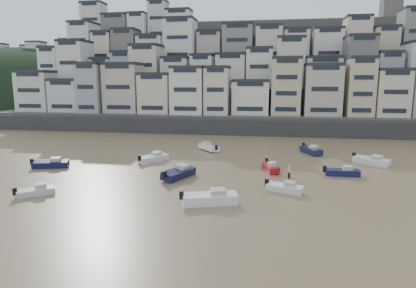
% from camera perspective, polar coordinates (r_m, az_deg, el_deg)
% --- Properties ---
extents(sea_strip, '(340.00, 340.00, 0.00)m').
position_cam_1_polar(sea_strip, '(206.78, -28.21, 5.42)').
color(sea_strip, '#495B69').
rests_on(sea_strip, ground).
extents(harbor_wall, '(140.00, 3.00, 3.50)m').
position_cam_1_polar(harbor_wall, '(84.25, 5.27, 2.60)').
color(harbor_wall, '#38383A').
rests_on(harbor_wall, ground).
extents(hillside, '(141.04, 66.00, 50.00)m').
position_cam_1_polar(hillside, '(123.15, 9.02, 10.15)').
color(hillside, '#4C4C47').
rests_on(hillside, ground).
extents(headland, '(216.00, 135.00, 53.33)m').
position_cam_1_polar(headland, '(189.81, -26.45, 5.25)').
color(headland, black).
rests_on(headland, ground).
extents(boat_a, '(6.46, 3.79, 1.68)m').
position_cam_1_polar(boat_a, '(38.20, 0.29, -8.06)').
color(boat_a, white).
rests_on(boat_a, ground).
extents(boat_b, '(4.71, 2.93, 1.22)m').
position_cam_1_polar(boat_b, '(43.07, 11.70, -6.47)').
color(boat_b, white).
rests_on(boat_b, ground).
extents(boat_c, '(4.15, 6.22, 1.62)m').
position_cam_1_polar(boat_c, '(48.00, -4.54, -4.31)').
color(boat_c, '#13153C').
rests_on(boat_c, ground).
extents(boat_d, '(4.83, 1.62, 1.31)m').
position_cam_1_polar(boat_d, '(52.22, 19.96, -3.89)').
color(boat_d, '#151741').
rests_on(boat_d, ground).
extents(boat_e, '(2.83, 5.21, 1.35)m').
position_cam_1_polar(boat_e, '(52.20, 9.62, -3.39)').
color(boat_e, maroon).
rests_on(boat_e, ground).
extents(boat_f, '(4.52, 5.51, 1.48)m').
position_cam_1_polar(boat_f, '(57.74, -8.43, -1.98)').
color(boat_f, silver).
rests_on(boat_f, ground).
extents(boat_g, '(5.64, 4.93, 1.55)m').
position_cam_1_polar(boat_g, '(60.33, 23.82, -2.20)').
color(boat_g, white).
rests_on(boat_g, ground).
extents(boat_h, '(4.83, 5.30, 1.48)m').
position_cam_1_polar(boat_h, '(65.90, 0.11, -0.37)').
color(boat_h, white).
rests_on(boat_h, ground).
extents(boat_i, '(3.95, 5.94, 1.54)m').
position_cam_1_polar(boat_i, '(65.58, 15.57, -0.76)').
color(boat_i, '#141D40').
rests_on(boat_i, ground).
extents(boat_j, '(4.13, 3.85, 1.16)m').
position_cam_1_polar(boat_j, '(45.24, -25.03, -6.46)').
color(boat_j, silver).
rests_on(boat_j, ground).
extents(boat_k, '(5.66, 3.25, 1.47)m').
position_cam_1_polar(boat_k, '(57.95, -23.07, -2.66)').
color(boat_k, '#12163B').
rests_on(boat_k, ground).
extents(person_pink, '(0.44, 0.44, 1.74)m').
position_cam_1_polar(person_pink, '(48.88, 12.38, -4.18)').
color(person_pink, '#E9A7A4').
rests_on(person_pink, ground).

